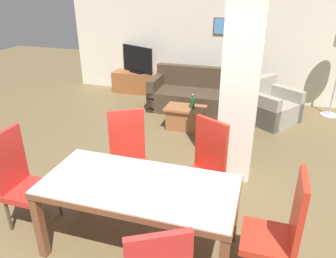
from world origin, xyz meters
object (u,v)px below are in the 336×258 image
object	(u,v)px
tv_stand	(138,83)
tv_screen	(137,60)
dining_chair_head_right	(281,229)
armchair	(269,107)
dining_chair_far_right	(204,166)
dining_chair_head_left	(21,178)
bottle	(192,103)
dining_table	(139,197)
coffee_table	(185,118)
sofa	(194,96)
dining_chair_far_left	(129,155)

from	to	relation	value
tv_stand	tv_screen	size ratio (longest dim) A/B	1.42
tv_screen	dining_chair_head_right	bearing A→B (deg)	148.78
dining_chair_head_right	armchair	distance (m)	3.85
dining_chair_far_right	armchair	world-z (taller)	dining_chair_far_right
dining_chair_head_left	armchair	world-z (taller)	dining_chair_head_left
bottle	dining_table	bearing A→B (deg)	-86.63
tv_stand	dining_chair_head_left	bearing A→B (deg)	-83.43
armchair	coffee_table	size ratio (longest dim) A/B	1.66
dining_chair_far_right	sofa	xyz separation A→B (m)	(-0.83, 3.19, -0.28)
sofa	armchair	size ratio (longest dim) A/B	1.50
dining_chair_far_left	armchair	distance (m)	3.44
dining_table	tv_screen	world-z (taller)	tv_screen
dining_chair_far_left	coffee_table	world-z (taller)	dining_chair_far_left
sofa	dining_table	bearing A→B (deg)	95.22
dining_table	coffee_table	xyz separation A→B (m)	(-0.30, 3.00, -0.41)
dining_table	dining_chair_head_left	size ratio (longest dim) A/B	1.67
coffee_table	dining_chair_far_left	bearing A→B (deg)	-94.32
dining_chair_head_right	dining_chair_head_left	size ratio (longest dim) A/B	1.00
armchair	bottle	xyz separation A→B (m)	(-1.33, -0.84, 0.23)
tv_stand	tv_screen	bearing A→B (deg)	180.00
dining_table	coffee_table	world-z (taller)	dining_table
dining_chair_head_left	dining_chair_far_right	world-z (taller)	same
sofa	armchair	xyz separation A→B (m)	(1.52, -0.19, -0.01)
dining_chair_head_left	sofa	size ratio (longest dim) A/B	0.62
dining_chair_head_right	bottle	xyz separation A→B (m)	(-1.48, 3.00, -0.06)
tv_stand	dining_table	bearing A→B (deg)	-67.94
dining_chair_far_left	coffee_table	size ratio (longest dim) A/B	1.54
dining_table	dining_chair_far_right	xyz separation A→B (m)	(0.47, 0.83, -0.05)
dining_chair_head_left	dining_chair_head_right	bearing A→B (deg)	90.00
dining_chair_far_left	tv_stand	world-z (taller)	dining_chair_far_left
dining_chair_head_right	dining_chair_far_right	world-z (taller)	same
dining_chair_head_right	tv_screen	world-z (taller)	tv_screen
tv_stand	sofa	bearing A→B (deg)	-24.32
dining_table	sofa	size ratio (longest dim) A/B	1.04
dining_table	dining_chair_head_right	bearing A→B (deg)	0.00
dining_chair_far_left	bottle	bearing A→B (deg)	-127.23
dining_chair_head_right	sofa	xyz separation A→B (m)	(-1.68, 4.02, -0.28)
dining_chair_far_right	sofa	distance (m)	3.31
dining_chair_head_right	tv_screen	distance (m)	5.72
dining_table	dining_chair_head_left	bearing A→B (deg)	180.00
armchair	tv_stand	xyz separation A→B (m)	(-3.07, 0.89, -0.04)
sofa	tv_stand	world-z (taller)	sofa
dining_chair_head_right	tv_stand	distance (m)	5.73
dining_chair_head_right	sofa	world-z (taller)	dining_chair_head_right
dining_chair_head_left	armchair	size ratio (longest dim) A/B	0.93
dining_chair_far_left	dining_table	bearing A→B (deg)	90.00
dining_chair_head_left	dining_chair_far_right	size ratio (longest dim) A/B	1.00
dining_chair_far_right	tv_stand	bearing A→B (deg)	-29.41
dining_chair_head_right	dining_chair_far_right	bearing A→B (deg)	45.27
tv_stand	dining_chair_head_right	bearing A→B (deg)	-55.70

